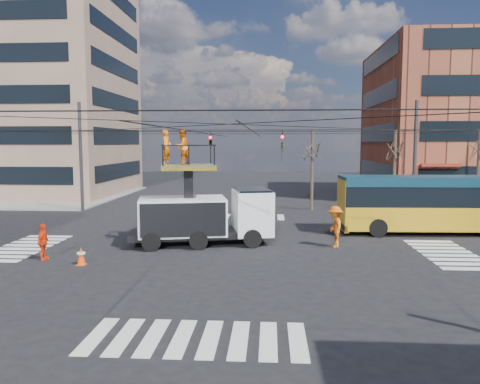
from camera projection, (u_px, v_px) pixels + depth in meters
name	position (u px, v px, depth m)	size (l,w,h in m)	color
ground	(230.00, 250.00, 22.01)	(120.00, 120.00, 0.00)	black
sidewalk_nw	(28.00, 196.00, 44.20)	(18.00, 18.00, 0.12)	slate
crosswalks	(230.00, 250.00, 22.01)	(22.40, 22.40, 0.02)	silver
building_tower	(27.00, 41.00, 45.66)	(18.06, 16.06, 30.00)	#826753
overhead_network	(229.00, 159.00, 21.97)	(24.24, 24.24, 8.00)	#2D2D30
tree_a	(312.00, 149.00, 34.61)	(2.00, 2.00, 6.00)	#382B21
tree_b	(395.00, 149.00, 34.22)	(2.00, 2.00, 6.00)	#382B21
tree_c	(479.00, 149.00, 33.83)	(2.00, 2.00, 6.00)	#382B21
utility_truck	(205.00, 205.00, 23.20)	(7.33, 3.82, 5.72)	black
city_bus	(447.00, 203.00, 26.03)	(11.91, 3.01, 3.20)	gold
traffic_cone	(81.00, 256.00, 19.37)	(0.36, 0.36, 0.76)	#FF450A
worker_ground	(43.00, 242.00, 20.12)	(0.93, 0.39, 1.59)	#FF3C10
flagger	(335.00, 227.00, 22.57)	(1.31, 0.75, 2.03)	#D35A0D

